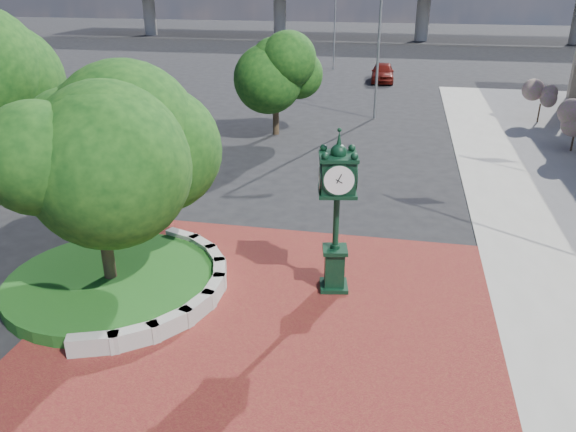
# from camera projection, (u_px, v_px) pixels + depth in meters

# --- Properties ---
(ground) EXTENTS (200.00, 200.00, 0.00)m
(ground) POSITION_uv_depth(u_px,v_px,m) (276.00, 306.00, 15.85)
(ground) COLOR black
(ground) RESTS_ON ground
(plaza) EXTENTS (12.00, 12.00, 0.04)m
(plaza) POSITION_uv_depth(u_px,v_px,m) (267.00, 325.00, 14.95)
(plaza) COLOR maroon
(plaza) RESTS_ON ground
(planter_wall) EXTENTS (2.96, 6.77, 0.54)m
(planter_wall) POSITION_uv_depth(u_px,v_px,m) (184.00, 288.00, 16.24)
(planter_wall) COLOR #9E9B93
(planter_wall) RESTS_ON ground
(grass_bed) EXTENTS (6.10, 6.10, 0.40)m
(grass_bed) POSITION_uv_depth(u_px,v_px,m) (112.00, 282.00, 16.68)
(grass_bed) COLOR #134517
(grass_bed) RESTS_ON ground
(tree_planter) EXTENTS (5.20, 5.20, 6.33)m
(tree_planter) POSITION_uv_depth(u_px,v_px,m) (96.00, 170.00, 15.28)
(tree_planter) COLOR #38281C
(tree_planter) RESTS_ON ground
(tree_street) EXTENTS (4.40, 4.40, 5.45)m
(tree_street) POSITION_uv_depth(u_px,v_px,m) (276.00, 78.00, 31.48)
(tree_street) COLOR #38281C
(tree_street) RESTS_ON ground
(post_clock) EXTENTS (1.15, 1.15, 4.82)m
(post_clock) POSITION_uv_depth(u_px,v_px,m) (337.00, 207.00, 15.67)
(post_clock) COLOR black
(post_clock) RESTS_ON ground
(parked_car) EXTENTS (2.07, 4.75, 1.59)m
(parked_car) POSITION_uv_depth(u_px,v_px,m) (383.00, 72.00, 48.21)
(parked_car) COLOR #61130D
(parked_car) RESTS_ON ground
(street_lamp_near) EXTENTS (2.04, 0.58, 9.17)m
(street_lamp_near) POSITION_uv_depth(u_px,v_px,m) (383.00, 31.00, 34.15)
(street_lamp_near) COLOR slate
(street_lamp_near) RESTS_ON ground
(street_lamp_far) EXTENTS (1.91, 0.26, 8.51)m
(street_lamp_far) POSITION_uv_depth(u_px,v_px,m) (337.00, 15.00, 52.74)
(street_lamp_far) COLOR slate
(street_lamp_far) RESTS_ON ground
(shrub_far) EXTENTS (1.20, 1.20, 2.20)m
(shrub_far) POSITION_uv_depth(u_px,v_px,m) (542.00, 97.00, 34.60)
(shrub_far) COLOR #38281C
(shrub_far) RESTS_ON ground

